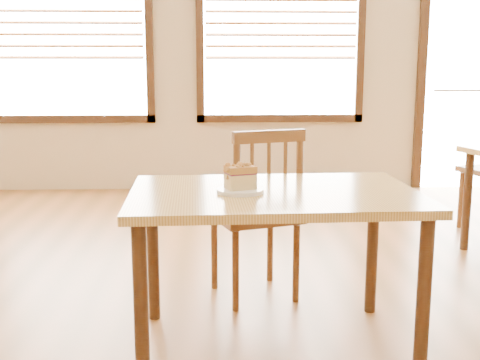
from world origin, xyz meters
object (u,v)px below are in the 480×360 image
Objects in this scene: cake_slice at (240,176)px; plate at (240,191)px; cafe_table_main at (274,210)px; cafe_chair_main at (257,213)px.

plate is at bearing -43.93° from cake_slice.
cafe_table_main is 0.63m from cafe_chair_main.
cafe_chair_main is 4.67× the size of plate.
cafe_table_main is 0.19m from plate.
cafe_chair_main is at bearing 79.26° from plate.
plate is 1.40× the size of cake_slice.
cafe_chair_main is 0.70m from plate.
cafe_table_main is at bearing -7.65° from cake_slice.
cafe_table_main is 0.23m from cake_slice.
cafe_chair_main reaches higher than plate.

